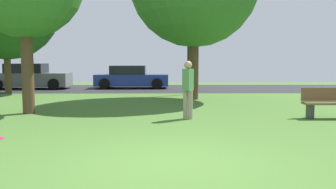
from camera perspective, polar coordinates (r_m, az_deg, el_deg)
The scene contains 8 objects.
ground_plane at distance 6.33m, azimuth 0.45°, elevation -10.52°, with size 44.00×44.00×0.00m, color #47702D.
road_strip at distance 22.15m, azimuth -0.42°, elevation 0.93°, with size 44.00×6.40×0.01m, color #28282B.
maple_tree_near at distance 20.72m, azimuth -23.82°, elevation 12.38°, with size 5.38×5.38×7.11m.
person_catcher at distance 10.78m, azimuth 3.10°, elevation 1.16°, with size 0.35×0.39×1.70m.
parked_car_grey at distance 23.45m, azimuth -20.54°, elevation 2.51°, with size 4.59×1.95×1.50m.
parked_car_blue at distance 22.56m, azimuth -5.72°, elevation 2.58°, with size 4.39×1.97×1.37m.
park_bench at distance 11.97m, azimuth 23.64°, elevation -1.15°, with size 1.60×0.45×0.90m.
street_lamp_post at distance 18.33m, azimuth 3.20°, elevation 7.02°, with size 0.14×0.14×4.50m, color #2D2D33.
Camera 1 is at (-0.13, -6.08, 1.74)m, focal length 39.54 mm.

